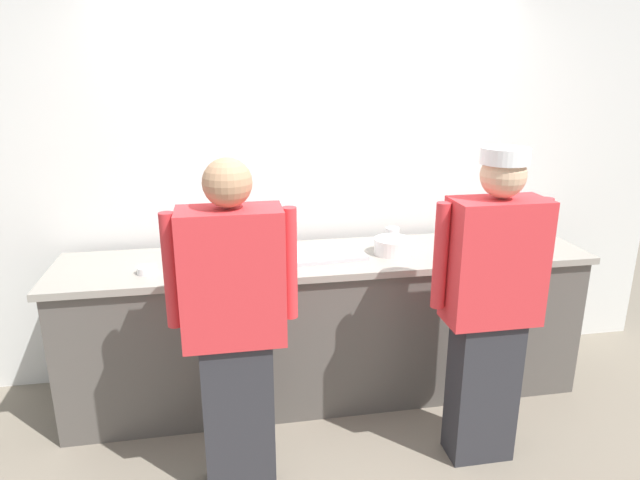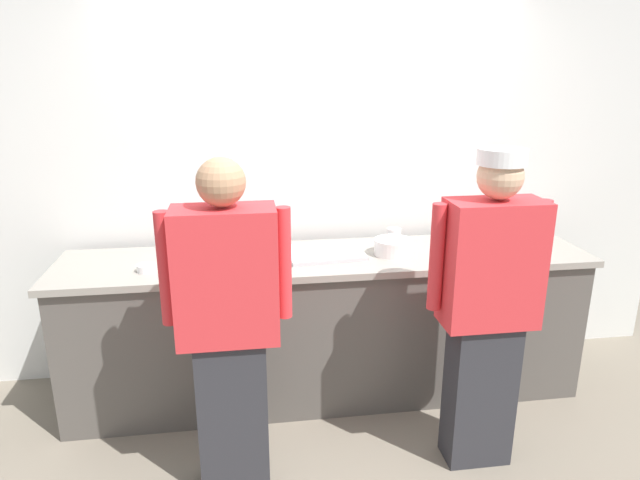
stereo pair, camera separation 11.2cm
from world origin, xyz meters
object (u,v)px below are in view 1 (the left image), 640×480
object	(u,v)px
chef_center	(490,303)
chef_near_left	(234,325)
plate_stack_front	(393,246)
sheet_tray	(324,253)
mixing_bowl_steel	(475,242)
squeeze_bottle_primary	(500,229)
ramekin_yellow_sauce	(234,260)
ramekin_orange_sauce	(147,270)
deli_cup	(392,235)

from	to	relation	value
chef_center	chef_near_left	bearing A→B (deg)	179.91
plate_stack_front	sheet_tray	distance (m)	0.42
mixing_bowl_steel	chef_near_left	bearing A→B (deg)	-155.62
plate_stack_front	squeeze_bottle_primary	bearing A→B (deg)	5.44
squeeze_bottle_primary	ramekin_yellow_sauce	bearing A→B (deg)	-176.55
mixing_bowl_steel	squeeze_bottle_primary	distance (m)	0.24
chef_near_left	ramekin_orange_sauce	bearing A→B (deg)	126.23
ramekin_yellow_sauce	deli_cup	world-z (taller)	deli_cup
mixing_bowl_steel	sheet_tray	size ratio (longest dim) A/B	0.80
mixing_bowl_steel	ramekin_yellow_sauce	xyz separation A→B (m)	(-1.48, -0.00, -0.03)
squeeze_bottle_primary	ramekin_orange_sauce	xyz separation A→B (m)	(-2.18, -0.16, -0.08)
ramekin_yellow_sauce	deli_cup	xyz separation A→B (m)	(1.03, 0.26, 0.02)
chef_center	mixing_bowl_steel	bearing A→B (deg)	71.37
mixing_bowl_steel	ramekin_orange_sauce	world-z (taller)	mixing_bowl_steel
deli_cup	ramekin_yellow_sauce	bearing A→B (deg)	-165.86
ramekin_yellow_sauce	chef_center	bearing A→B (deg)	-28.67
chef_center	sheet_tray	xyz separation A→B (m)	(-0.71, 0.77, 0.05)
mixing_bowl_steel	sheet_tray	world-z (taller)	mixing_bowl_steel
plate_stack_front	deli_cup	xyz separation A→B (m)	(0.07, 0.23, 0.00)
mixing_bowl_steel	sheet_tray	distance (m)	0.94
sheet_tray	chef_center	bearing A→B (deg)	-47.50
plate_stack_front	ramekin_yellow_sauce	bearing A→B (deg)	-178.09
plate_stack_front	chef_center	bearing A→B (deg)	-67.91
ramekin_orange_sauce	deli_cup	distance (m)	1.54
squeeze_bottle_primary	ramekin_yellow_sauce	distance (m)	1.70
chef_near_left	sheet_tray	size ratio (longest dim) A/B	3.64
plate_stack_front	ramekin_yellow_sauce	xyz separation A→B (m)	(-0.96, -0.03, -0.02)
plate_stack_front	ramekin_orange_sauce	xyz separation A→B (m)	(-1.44, -0.09, -0.03)
mixing_bowl_steel	ramekin_yellow_sauce	world-z (taller)	mixing_bowl_steel
sheet_tray	chef_near_left	bearing A→B (deg)	-126.47
ramekin_orange_sauce	ramekin_yellow_sauce	world-z (taller)	ramekin_yellow_sauce
chef_near_left	ramekin_yellow_sauce	world-z (taller)	chef_near_left
mixing_bowl_steel	ramekin_orange_sauce	distance (m)	1.96
plate_stack_front	ramekin_yellow_sauce	distance (m)	0.96
chef_near_left	sheet_tray	world-z (taller)	chef_near_left
chef_near_left	ramekin_orange_sauce	xyz separation A→B (m)	(-0.46, 0.62, 0.08)
mixing_bowl_steel	deli_cup	size ratio (longest dim) A/B	3.76
chef_near_left	sheet_tray	xyz separation A→B (m)	(0.57, 0.77, 0.07)
chef_center	ramekin_yellow_sauce	bearing A→B (deg)	151.33
sheet_tray	squeeze_bottle_primary	world-z (taller)	squeeze_bottle_primary
plate_stack_front	deli_cup	world-z (taller)	same
chef_near_left	mixing_bowl_steel	size ratio (longest dim) A/B	4.54
chef_center	deli_cup	distance (m)	0.97
squeeze_bottle_primary	deli_cup	size ratio (longest dim) A/B	2.18
ramekin_orange_sauce	deli_cup	size ratio (longest dim) A/B	1.09
chef_near_left	chef_center	size ratio (longest dim) A/B	0.99
plate_stack_front	mixing_bowl_steel	size ratio (longest dim) A/B	0.63
plate_stack_front	deli_cup	size ratio (longest dim) A/B	2.38
squeeze_bottle_primary	chef_near_left	bearing A→B (deg)	-155.51
sheet_tray	ramekin_yellow_sauce	distance (m)	0.55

